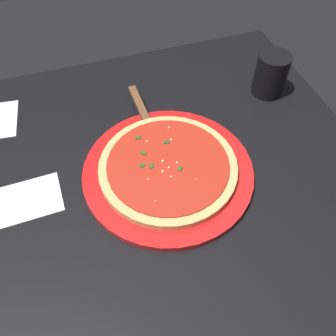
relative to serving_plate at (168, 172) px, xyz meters
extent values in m
plane|color=black|center=(-0.02, -0.01, -0.74)|extent=(5.00, 5.00, 0.00)
cube|color=black|center=(-0.42, 0.38, -0.39)|extent=(0.06, 0.06, 0.71)
cube|color=black|center=(0.39, 0.38, -0.39)|extent=(0.06, 0.06, 0.71)
cube|color=black|center=(-0.02, -0.01, -0.02)|extent=(0.95, 0.92, 0.03)
cylinder|color=red|center=(0.00, 0.00, 0.00)|extent=(0.37, 0.37, 0.02)
cylinder|color=#DBB26B|center=(0.00, 0.00, 0.02)|extent=(0.29, 0.29, 0.02)
cylinder|color=red|center=(0.00, 0.00, 0.03)|extent=(0.26, 0.26, 0.00)
sphere|color=#EFEACC|center=(0.00, -0.01, 0.03)|extent=(0.00, 0.00, 0.00)
sphere|color=#EFEACC|center=(-0.02, 0.07, 0.03)|extent=(0.00, 0.00, 0.00)
sphere|color=#EFEACC|center=(-0.01, 0.01, 0.03)|extent=(0.01, 0.01, 0.01)
sphere|color=#EFEACC|center=(0.03, 0.06, 0.03)|extent=(0.00, 0.00, 0.00)
sphere|color=#EFEACC|center=(0.02, 0.00, 0.03)|extent=(0.00, 0.00, 0.00)
sphere|color=#EFEACC|center=(0.04, -0.06, 0.03)|extent=(0.00, 0.00, 0.00)
sphere|color=#EFEACC|center=(-0.05, -0.03, 0.03)|extent=(0.00, 0.00, 0.00)
sphere|color=#EFEACC|center=(-0.05, -0.08, 0.03)|extent=(0.00, 0.00, 0.00)
sphere|color=#EFEACC|center=(-0.01, -0.02, 0.03)|extent=(0.01, 0.01, 0.01)
sphere|color=#EFEACC|center=(0.03, 0.10, 0.03)|extent=(0.00, 0.00, 0.00)
sphere|color=#EFEACC|center=(-0.01, -0.04, 0.03)|extent=(0.00, 0.00, 0.00)
cube|color=#23561E|center=(-0.05, 0.01, 0.03)|extent=(0.01, 0.01, 0.00)
cube|color=#23561E|center=(-0.03, 0.00, 0.03)|extent=(0.01, 0.01, 0.00)
cube|color=#23561E|center=(-0.04, 0.04, 0.03)|extent=(0.01, 0.01, 0.00)
cube|color=#23561E|center=(0.02, 0.06, 0.03)|extent=(0.01, 0.01, 0.00)
cube|color=#23561E|center=(0.02, -0.02, 0.03)|extent=(0.01, 0.01, 0.00)
cube|color=#23561E|center=(-0.04, 0.09, 0.03)|extent=(0.01, 0.01, 0.00)
cube|color=silver|center=(0.00, 0.10, 0.01)|extent=(0.07, 0.09, 0.00)
cube|color=brown|center=(-0.01, 0.21, 0.01)|extent=(0.02, 0.13, 0.01)
cylinder|color=black|center=(0.33, 0.18, 0.05)|extent=(0.08, 0.08, 0.11)
cube|color=white|center=(-0.30, 0.02, -0.01)|extent=(0.15, 0.11, 0.00)
camera|label=1|loc=(-0.15, -0.45, 0.61)|focal=38.22mm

